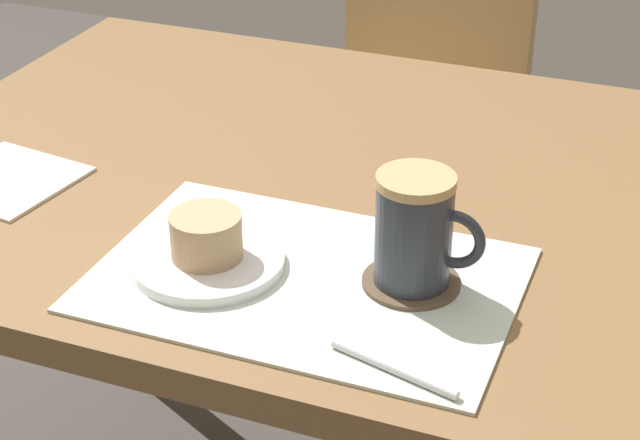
{
  "coord_description": "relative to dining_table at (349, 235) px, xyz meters",
  "views": [
    {
      "loc": [
        0.38,
        -1.07,
        1.3
      ],
      "look_at": [
        0.04,
        -0.19,
        0.76
      ],
      "focal_mm": 60.0,
      "sensor_mm": 36.0,
      "label": 1
    }
  ],
  "objects": [
    {
      "name": "teaspoon",
      "position": [
        0.17,
        -0.34,
        0.09
      ],
      "size": [
        0.13,
        0.04,
        0.01
      ],
      "primitive_type": "cylinder",
      "rotation": [
        0.0,
        1.57,
        -0.26
      ],
      "color": "silver",
      "rests_on": "placemat"
    },
    {
      "name": "wooden_chair",
      "position": [
        -0.15,
        0.76,
        -0.16
      ],
      "size": [
        0.47,
        0.47,
        0.86
      ],
      "rotation": [
        0.0,
        0.0,
        3.02
      ],
      "color": "tan",
      "rests_on": "ground_plane"
    },
    {
      "name": "pastry_plate",
      "position": [
        -0.07,
        -0.24,
        0.09
      ],
      "size": [
        0.16,
        0.16,
        0.01
      ],
      "primitive_type": "cylinder",
      "color": "white",
      "rests_on": "placemat"
    },
    {
      "name": "dining_table",
      "position": [
        0.0,
        0.0,
        0.0
      ],
      "size": [
        1.15,
        0.81,
        0.71
      ],
      "color": "brown",
      "rests_on": "ground_plane"
    },
    {
      "name": "coffee_coaster",
      "position": [
        0.14,
        -0.2,
        0.08
      ],
      "size": [
        0.1,
        0.1,
        0.0
      ],
      "primitive_type": "cylinder",
      "color": "brown",
      "rests_on": "placemat"
    },
    {
      "name": "placemat",
      "position": [
        0.04,
        -0.23,
        0.08
      ],
      "size": [
        0.42,
        0.29,
        0.0
      ],
      "primitive_type": "cube",
      "color": "silver",
      "rests_on": "dining_table"
    },
    {
      "name": "pastry",
      "position": [
        -0.07,
        -0.24,
        0.12
      ],
      "size": [
        0.07,
        0.07,
        0.05
      ],
      "primitive_type": "cylinder",
      "color": "tan",
      "rests_on": "pastry_plate"
    },
    {
      "name": "coffee_mug",
      "position": [
        0.14,
        -0.2,
        0.15
      ],
      "size": [
        0.11,
        0.08,
        0.12
      ],
      "color": "#2D333D",
      "rests_on": "coffee_coaster"
    },
    {
      "name": "paper_napkin",
      "position": [
        -0.38,
        -0.16,
        0.08
      ],
      "size": [
        0.17,
        0.17,
        0.0
      ],
      "primitive_type": "cube",
      "rotation": [
        0.0,
        0.0,
        -0.14
      ],
      "color": "silver",
      "rests_on": "dining_table"
    }
  ]
}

